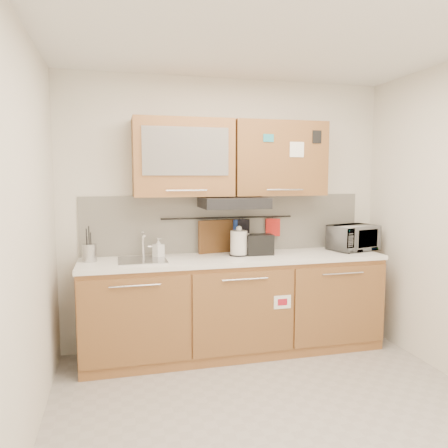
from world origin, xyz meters
TOP-DOWN VIEW (x-y plane):
  - floor at (0.00, 0.00)m, footprint 3.20×3.20m
  - ceiling at (0.00, 0.00)m, footprint 3.20×3.20m
  - wall_back at (0.00, 1.50)m, footprint 3.20×0.00m
  - wall_left at (-1.60, 0.00)m, footprint 0.00×3.00m
  - base_cabinet at (0.00, 1.19)m, footprint 2.80×0.64m
  - countertop at (0.00, 1.19)m, footprint 2.82×0.62m
  - backsplash at (0.00, 1.49)m, footprint 2.80×0.02m
  - upper_cabinets at (-0.00, 1.32)m, footprint 1.82×0.37m
  - range_hood at (0.00, 1.25)m, footprint 0.60×0.46m
  - sink at (-0.85, 1.21)m, footprint 0.42×0.40m
  - utensil_rail at (0.00, 1.45)m, footprint 1.30×0.02m
  - utensil_crock at (-1.30, 1.27)m, footprint 0.15×0.15m
  - kettle at (0.05, 1.24)m, footprint 0.21×0.20m
  - toaster at (0.25, 1.23)m, footprint 0.26×0.17m
  - microwave at (1.25, 1.24)m, footprint 0.53×0.43m
  - soap_bottle at (-0.70, 1.32)m, footprint 0.11×0.11m
  - cutting_board at (-0.11, 1.44)m, footprint 0.39×0.11m
  - oven_mitt at (0.12, 1.44)m, footprint 0.13×0.06m
  - dark_pouch at (0.15, 1.44)m, footprint 0.13×0.05m
  - pot_holder at (0.46, 1.44)m, footprint 0.14×0.06m

SIDE VIEW (x-z plane):
  - floor at x=0.00m, z-range 0.00..0.00m
  - base_cabinet at x=0.00m, z-range -0.03..0.85m
  - countertop at x=0.00m, z-range 0.88..0.92m
  - sink at x=-0.85m, z-range 0.79..1.05m
  - cutting_board at x=-0.11m, z-range 0.76..1.24m
  - utensil_crock at x=-1.30m, z-range 0.84..1.16m
  - soap_bottle at x=-0.70m, z-range 0.92..1.10m
  - toaster at x=0.25m, z-range 0.92..1.12m
  - kettle at x=0.05m, z-range 0.89..1.17m
  - microwave at x=1.25m, z-range 0.92..1.17m
  - oven_mitt at x=0.12m, z-range 1.02..1.24m
  - dark_pouch at x=0.15m, z-range 1.04..1.24m
  - pot_holder at x=0.46m, z-range 1.07..1.24m
  - backsplash at x=0.00m, z-range 0.92..1.48m
  - utensil_rail at x=0.00m, z-range 1.25..1.27m
  - wall_left at x=-1.60m, z-range -0.20..2.80m
  - wall_back at x=0.00m, z-range -0.30..2.90m
  - range_hood at x=0.00m, z-range 1.37..1.47m
  - upper_cabinets at x=0.00m, z-range 1.48..2.18m
  - ceiling at x=0.00m, z-range 2.60..2.60m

